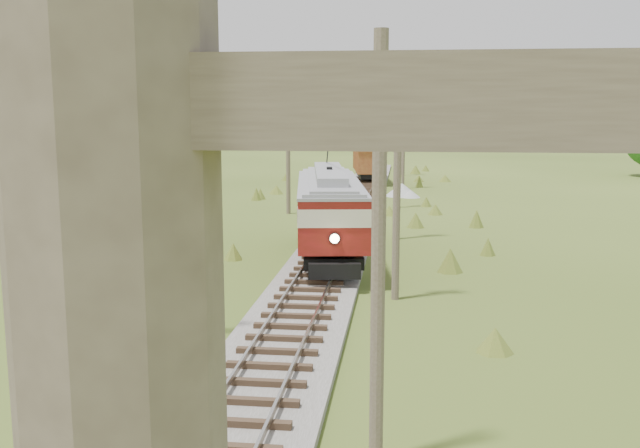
# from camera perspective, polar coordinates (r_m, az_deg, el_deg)

# --- Properties ---
(railbed_main) EXTENTS (3.60, 96.00, 0.57)m
(railbed_main) POSITION_cam_1_polar(r_m,az_deg,el_deg) (43.66, 2.02, -0.16)
(railbed_main) COLOR #605B54
(railbed_main) RESTS_ON ground
(streetcar) EXTENTS (4.71, 12.93, 5.85)m
(streetcar) POSITION_cam_1_polar(r_m,az_deg,el_deg) (34.29, 0.75, 1.51)
(streetcar) COLOR black
(streetcar) RESTS_ON ground
(gondola) EXTENTS (3.83, 8.79, 2.82)m
(gondola) POSITION_cam_1_polar(r_m,az_deg,el_deg) (71.31, 3.94, 5.00)
(gondola) COLOR black
(gondola) RESTS_ON ground
(gravel_pile) EXTENTS (2.99, 3.17, 1.09)m
(gravel_pile) POSITION_cam_1_polar(r_m,az_deg,el_deg) (60.41, 6.67, 2.70)
(gravel_pile) COLOR gray
(gravel_pile) RESTS_ON ground
(utility_pole_r_1) EXTENTS (0.30, 0.30, 8.80)m
(utility_pole_r_1) POSITION_cam_1_polar(r_m,az_deg,el_deg) (14.23, 4.69, -2.55)
(utility_pole_r_1) COLOR brown
(utility_pole_r_1) RESTS_ON ground
(utility_pole_r_2) EXTENTS (1.60, 0.30, 8.60)m
(utility_pole_r_2) POSITION_cam_1_polar(r_m,az_deg,el_deg) (27.08, 6.18, 3.07)
(utility_pole_r_2) COLOR brown
(utility_pole_r_2) RESTS_ON ground
(utility_pole_r_3) EXTENTS (1.60, 0.30, 9.00)m
(utility_pole_r_3) POSITION_cam_1_polar(r_m,az_deg,el_deg) (40.02, 6.28, 5.33)
(utility_pole_r_3) COLOR brown
(utility_pole_r_3) RESTS_ON ground
(utility_pole_r_4) EXTENTS (1.60, 0.30, 8.40)m
(utility_pole_r_4) POSITION_cam_1_polar(r_m,az_deg,el_deg) (53.01, 6.21, 5.94)
(utility_pole_r_4) COLOR brown
(utility_pole_r_4) RESTS_ON ground
(utility_pole_r_5) EXTENTS (1.60, 0.30, 8.90)m
(utility_pole_r_5) POSITION_cam_1_polar(r_m,az_deg,el_deg) (65.98, 6.71, 6.78)
(utility_pole_r_5) COLOR brown
(utility_pole_r_5) RESTS_ON ground
(utility_pole_r_6) EXTENTS (1.60, 0.30, 8.70)m
(utility_pole_r_6) POSITION_cam_1_polar(r_m,az_deg,el_deg) (78.98, 6.60, 7.10)
(utility_pole_r_6) COLOR brown
(utility_pole_r_6) RESTS_ON ground
(utility_pole_l_a) EXTENTS (1.60, 0.30, 9.00)m
(utility_pole_l_a) POSITION_cam_1_polar(r_m,az_deg,el_deg) (22.49, -13.51, 2.15)
(utility_pole_l_a) COLOR brown
(utility_pole_l_a) RESTS_ON ground
(utility_pole_l_b) EXTENTS (1.60, 0.30, 8.60)m
(utility_pole_l_b) POSITION_cam_1_polar(r_m,az_deg,el_deg) (49.68, -2.57, 5.89)
(utility_pole_l_b) COLOR brown
(utility_pole_l_b) RESTS_ON ground
(tree_mid_a) EXTENTS (5.46, 5.46, 7.03)m
(tree_mid_a) POSITION_cam_1_polar(r_m,az_deg,el_deg) (83.23, -15.59, 6.62)
(tree_mid_a) COLOR #38281C
(tree_mid_a) RESTS_ON ground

